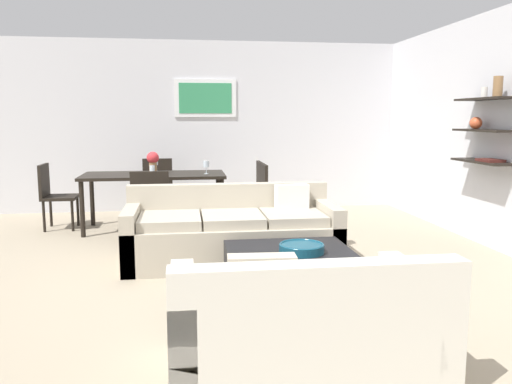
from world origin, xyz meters
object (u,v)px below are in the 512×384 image
(coffee_table, at_px, (292,275))
(wine_glass_foot, at_px, (152,169))
(dining_chair_right_near, at_px, (256,192))
(dining_chair_right_far, at_px, (252,188))
(sofa_beige, at_px, (232,234))
(dining_chair_head, at_px, (157,184))
(centerpiece_vase, at_px, (153,161))
(loveseat_white, at_px, (303,329))
(dining_chair_foot, at_px, (151,202))
(wine_glass_right_near, at_px, (206,164))
(dining_table, at_px, (154,179))
(wine_glass_head, at_px, (155,163))
(dining_chair_left_far, at_px, (53,192))
(decorative_bowl, at_px, (302,248))

(coffee_table, distance_m, wine_glass_foot, 2.90)
(dining_chair_right_near, bearing_deg, dining_chair_right_far, 90.00)
(sofa_beige, bearing_deg, dining_chair_head, 109.07)
(wine_glass_foot, distance_m, centerpiece_vase, 0.33)
(sofa_beige, bearing_deg, dining_chair_right_far, 76.58)
(loveseat_white, bearing_deg, dining_chair_right_far, 86.30)
(dining_chair_foot, height_order, wine_glass_right_near, wine_glass_right_near)
(dining_table, relative_size, dining_chair_head, 2.13)
(centerpiece_vase, bearing_deg, dining_chair_foot, -89.47)
(dining_chair_right_near, bearing_deg, dining_table, 171.95)
(dining_chair_right_near, relative_size, wine_glass_head, 5.58)
(coffee_table, bearing_deg, dining_table, 113.82)
(loveseat_white, distance_m, wine_glass_head, 4.73)
(coffee_table, bearing_deg, wine_glass_foot, 116.79)
(wine_glass_head, distance_m, centerpiece_vase, 0.41)
(loveseat_white, bearing_deg, dining_chair_right_near, 85.95)
(sofa_beige, xyz_separation_m, wine_glass_right_near, (-0.19, 1.63, 0.58))
(dining_table, relative_size, dining_chair_right_near, 2.13)
(coffee_table, relative_size, dining_table, 0.58)
(centerpiece_vase, bearing_deg, dining_chair_left_far, 170.12)
(wine_glass_right_near, distance_m, wine_glass_head, 0.83)
(wine_glass_right_near, height_order, centerpiece_vase, centerpiece_vase)
(dining_table, distance_m, wine_glass_right_near, 0.73)
(dining_chair_head, xyz_separation_m, centerpiece_vase, (-0.01, -0.87, 0.42))
(wine_glass_foot, distance_m, wine_glass_head, 0.72)
(coffee_table, distance_m, wine_glass_head, 3.55)
(sofa_beige, xyz_separation_m, dining_table, (-0.88, 1.73, 0.39))
(sofa_beige, height_order, centerpiece_vase, centerpiece_vase)
(sofa_beige, bearing_deg, coffee_table, -71.40)
(dining_chair_left_far, bearing_deg, decorative_bowl, -48.70)
(sofa_beige, height_order, wine_glass_foot, wine_glass_foot)
(coffee_table, distance_m, dining_chair_right_far, 3.09)
(sofa_beige, distance_m, wine_glass_foot, 1.72)
(sofa_beige, bearing_deg, wine_glass_right_near, 96.80)
(dining_table, height_order, wine_glass_foot, wine_glass_foot)
(sofa_beige, xyz_separation_m, dining_chair_right_near, (0.46, 1.54, 0.21))
(coffee_table, distance_m, dining_chair_right_near, 2.71)
(dining_chair_right_far, bearing_deg, coffee_table, -91.31)
(loveseat_white, xyz_separation_m, decorative_bowl, (0.30, 1.34, 0.13))
(loveseat_white, bearing_deg, dining_chair_left_far, 118.58)
(wine_glass_right_near, bearing_deg, dining_chair_right_far, 24.31)
(loveseat_white, bearing_deg, sofa_beige, 93.98)
(decorative_bowl, bearing_deg, dining_chair_right_far, 90.20)
(dining_table, xyz_separation_m, dining_chair_left_far, (-1.34, 0.19, -0.17))
(dining_chair_foot, distance_m, centerpiece_vase, 0.89)
(loveseat_white, relative_size, centerpiece_vase, 5.09)
(decorative_bowl, height_order, dining_chair_head, dining_chair_head)
(dining_table, distance_m, dining_chair_left_far, 1.37)
(wine_glass_head, bearing_deg, dining_chair_right_near, -22.36)
(dining_chair_head, bearing_deg, dining_chair_left_far, -154.55)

